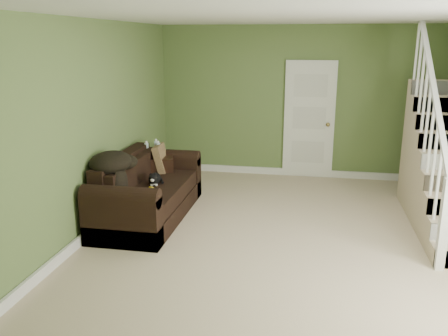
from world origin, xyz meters
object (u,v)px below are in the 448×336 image
at_px(banana, 152,189).
at_px(cat, 154,179).
at_px(side_table, 155,176).
at_px(sofa, 146,194).

bearing_deg(banana, cat, 56.93).
relative_size(cat, banana, 2.39).
xyz_separation_m(side_table, cat, (0.26, -0.78, 0.20)).
bearing_deg(sofa, cat, 8.15).
bearing_deg(cat, side_table, 99.75).
bearing_deg(cat, sofa, 179.18).
bearing_deg(cat, banana, -86.69).
relative_size(side_table, cat, 2.10).
xyz_separation_m(cat, banana, (0.06, -0.26, -0.05)).
height_order(sofa, side_table, side_table).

